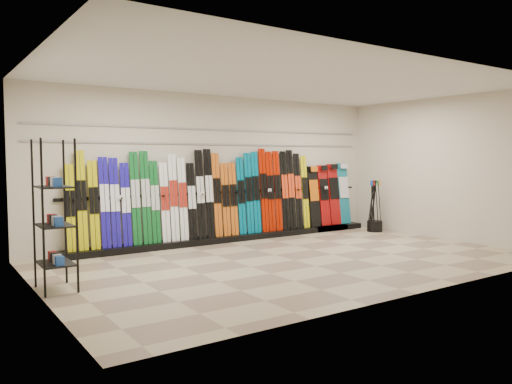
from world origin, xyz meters
TOP-DOWN VIEW (x-y plane):
  - floor at (0.00, 0.00)m, footprint 8.00×8.00m
  - back_wall at (0.00, 2.50)m, footprint 8.00×0.00m
  - left_wall at (-4.00, 0.00)m, footprint 0.00×5.00m
  - right_wall at (4.00, 0.00)m, footprint 0.00×5.00m
  - ceiling at (0.00, 0.00)m, footprint 8.00×8.00m
  - ski_rack_base at (0.22, 2.28)m, footprint 8.00×0.40m
  - skis at (-0.41, 2.32)m, footprint 5.39×0.21m
  - snowboards at (2.96, 2.35)m, footprint 1.27×0.23m
  - accessory_rack at (-3.75, 0.28)m, footprint 0.40×0.60m
  - pole_bin at (3.60, 1.51)m, footprint 0.35×0.35m
  - ski_poles at (3.54, 1.50)m, footprint 0.27×0.30m
  - slatwall_rail_0 at (0.00, 2.48)m, footprint 7.60×0.02m
  - slatwall_rail_1 at (0.00, 2.48)m, footprint 7.60×0.02m

SIDE VIEW (x-z plane):
  - floor at x=0.00m, z-range 0.00..0.00m
  - ski_rack_base at x=0.22m, z-range 0.00..0.12m
  - pole_bin at x=3.60m, z-range 0.00..0.25m
  - ski_poles at x=3.54m, z-range 0.02..1.20m
  - snowboards at x=2.96m, z-range 0.11..1.57m
  - skis at x=-0.41m, z-range 0.05..1.85m
  - accessory_rack at x=-3.75m, z-range 0.00..1.97m
  - back_wall at x=0.00m, z-range -2.50..5.50m
  - left_wall at x=-4.00m, z-range -1.00..4.00m
  - right_wall at x=4.00m, z-range -1.00..4.00m
  - slatwall_rail_0 at x=0.00m, z-range 1.98..2.02m
  - slatwall_rail_1 at x=0.00m, z-range 2.28..2.31m
  - ceiling at x=0.00m, z-range 3.00..3.00m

